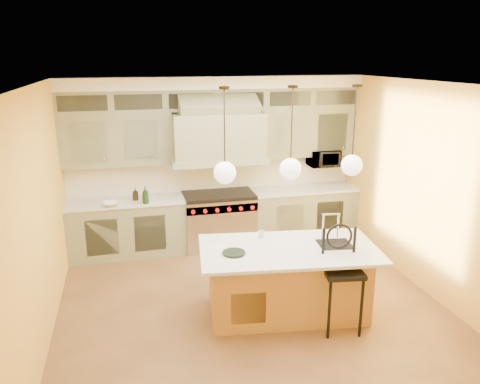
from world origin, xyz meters
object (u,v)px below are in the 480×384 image
object	(u,v)px
range	(219,219)
counter_stool	(341,272)
microwave	(324,158)
kitchen_island	(287,279)

from	to	relation	value
range	counter_stool	xyz separation A→B (m)	(0.91, -2.88, 0.26)
counter_stool	microwave	size ratio (longest dim) A/B	2.39
range	counter_stool	size ratio (longest dim) A/B	0.93
kitchen_island	microwave	xyz separation A→B (m)	(1.55, 2.50, 0.98)
kitchen_island	microwave	distance (m)	3.10
range	microwave	xyz separation A→B (m)	(1.95, 0.11, 0.96)
counter_stool	microwave	distance (m)	3.24
range	kitchen_island	distance (m)	2.43
microwave	kitchen_island	bearing A→B (deg)	-121.69
kitchen_island	counter_stool	bearing A→B (deg)	-36.50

